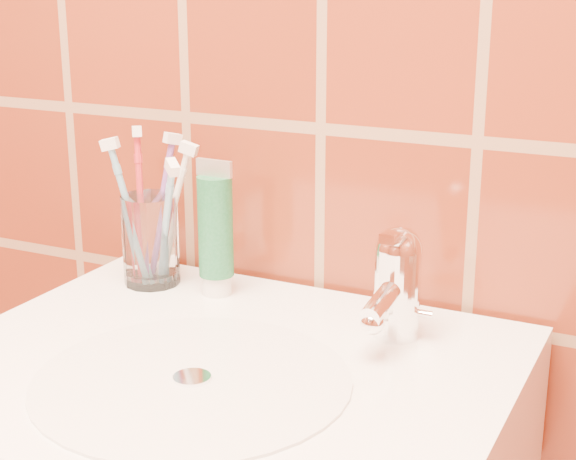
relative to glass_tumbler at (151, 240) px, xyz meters
The scene contains 8 objects.
glass_tumbler is the anchor object (origin of this frame).
toothpaste_tube 0.09m from the glass_tumbler, ahead, with size 0.05×0.04×0.16m.
faucet 0.32m from the glass_tumbler, ahead, with size 0.05×0.11×0.12m.
toothbrush_0 0.04m from the glass_tumbler, 22.94° to the right, with size 0.08×0.07×0.17m, color #78B0D6, non-canonical shape.
toothbrush_1 0.04m from the glass_tumbler, 160.88° to the left, with size 0.04×0.05×0.20m, color red, non-canonical shape.
toothbrush_2 0.04m from the glass_tumbler, 86.48° to the left, with size 0.04×0.06×0.19m, color #7B499E, non-canonical shape.
toothbrush_3 0.04m from the glass_tumbler, 140.06° to the right, with size 0.06×0.04×0.19m, color #6BA2BF, non-canonical shape.
toothbrush_4 0.04m from the glass_tumbler, 30.53° to the left, with size 0.07×0.03×0.18m, color white, non-canonical shape.
Camera 1 is at (0.41, 0.28, 1.22)m, focal length 55.00 mm.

